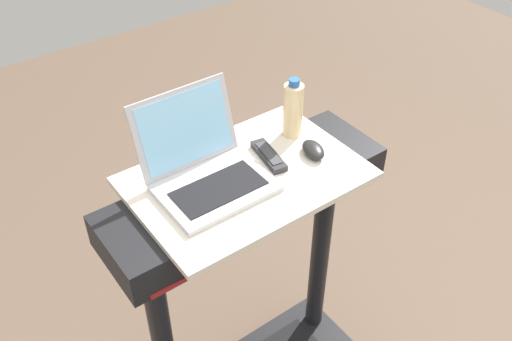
# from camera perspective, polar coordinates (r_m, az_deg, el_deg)

# --- Properties ---
(desk_board) EXTENTS (0.67, 0.46, 0.02)m
(desk_board) POSITION_cam_1_polar(r_m,az_deg,el_deg) (1.68, -1.01, -0.72)
(desk_board) COLOR beige
(desk_board) RESTS_ON treadmill_base
(laptop) EXTENTS (0.31, 0.30, 0.24)m
(laptop) POSITION_cam_1_polar(r_m,az_deg,el_deg) (1.62, -5.08, 0.25)
(laptop) COLOR #B7B7BC
(laptop) RESTS_ON desk_board
(computer_mouse) EXTENTS (0.09, 0.11, 0.03)m
(computer_mouse) POSITION_cam_1_polar(r_m,az_deg,el_deg) (1.75, 5.74, 2.08)
(computer_mouse) COLOR black
(computer_mouse) RESTS_ON desk_board
(water_bottle) EXTENTS (0.06, 0.06, 0.20)m
(water_bottle) POSITION_cam_1_polar(r_m,az_deg,el_deg) (1.79, 3.71, 6.11)
(water_bottle) COLOR beige
(water_bottle) RESTS_ON desk_board
(tv_remote) EXTENTS (0.07, 0.17, 0.02)m
(tv_remote) POSITION_cam_1_polar(r_m,az_deg,el_deg) (1.73, 1.28, 1.48)
(tv_remote) COLOR #232326
(tv_remote) RESTS_ON desk_board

